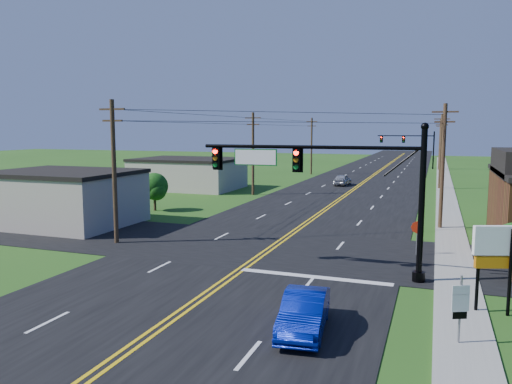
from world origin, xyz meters
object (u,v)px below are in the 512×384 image
at_px(signal_mast_far, 409,144).
at_px(route_sign, 460,305).
at_px(signal_mast_main, 327,179).
at_px(blue_car, 304,313).
at_px(stop_sign, 417,231).

height_order(signal_mast_far, route_sign, signal_mast_far).
bearing_deg(signal_mast_main, signal_mast_far, 89.92).
distance_m(signal_mast_main, signal_mast_far, 72.00).
xyz_separation_m(signal_mast_far, route_sign, (5.87, -78.82, -3.15)).
relative_size(signal_mast_main, route_sign, 4.73).
bearing_deg(signal_mast_far, signal_mast_main, -90.08).
bearing_deg(signal_mast_far, blue_car, -89.47).
relative_size(blue_car, stop_sign, 2.13).
distance_m(signal_mast_far, route_sign, 79.10).
bearing_deg(stop_sign, blue_car, -113.16).
xyz_separation_m(signal_mast_main, stop_sign, (4.16, 5.24, -3.32)).
distance_m(signal_mast_main, stop_sign, 7.47).
relative_size(signal_mast_far, blue_car, 2.60).
bearing_deg(stop_sign, signal_mast_far, 84.94).
height_order(blue_car, stop_sign, stop_sign).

